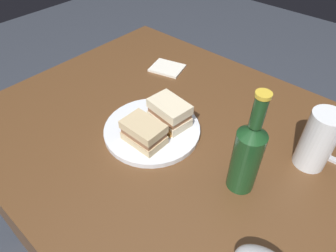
% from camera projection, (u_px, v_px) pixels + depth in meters
% --- Properties ---
extents(dining_table, '(1.16, 0.86, 0.75)m').
position_uv_depth(dining_table, '(180.00, 211.00, 1.05)').
color(dining_table, brown).
rests_on(dining_table, ground).
extents(plate, '(0.26, 0.26, 0.01)m').
position_uv_depth(plate, '(152.00, 130.00, 0.81)').
color(plate, white).
rests_on(plate, dining_table).
extents(sandwich_half_left, '(0.11, 0.07, 0.06)m').
position_uv_depth(sandwich_half_left, '(144.00, 132.00, 0.74)').
color(sandwich_half_left, '#CCB284').
rests_on(sandwich_half_left, plate).
extents(sandwich_half_right, '(0.12, 0.09, 0.07)m').
position_uv_depth(sandwich_half_right, '(170.00, 113.00, 0.80)').
color(sandwich_half_right, beige).
rests_on(sandwich_half_right, plate).
extents(potato_wedge_front, '(0.04, 0.04, 0.01)m').
position_uv_depth(potato_wedge_front, '(165.00, 128.00, 0.79)').
color(potato_wedge_front, '#AD702D').
rests_on(potato_wedge_front, plate).
extents(potato_wedge_middle, '(0.04, 0.05, 0.02)m').
position_uv_depth(potato_wedge_middle, '(158.00, 134.00, 0.77)').
color(potato_wedge_middle, '#AD702D').
rests_on(potato_wedge_middle, plate).
extents(potato_wedge_back, '(0.06, 0.04, 0.02)m').
position_uv_depth(potato_wedge_back, '(151.00, 137.00, 0.76)').
color(potato_wedge_back, '#B77F33').
rests_on(potato_wedge_back, plate).
extents(potato_wedge_left_edge, '(0.04, 0.03, 0.02)m').
position_uv_depth(potato_wedge_left_edge, '(154.00, 139.00, 0.76)').
color(potato_wedge_left_edge, '#AD702D').
rests_on(potato_wedge_left_edge, plate).
extents(potato_wedge_right_edge, '(0.05, 0.03, 0.02)m').
position_uv_depth(potato_wedge_right_edge, '(168.00, 130.00, 0.78)').
color(potato_wedge_right_edge, '#AD702D').
rests_on(potato_wedge_right_edge, plate).
extents(pint_glass, '(0.08, 0.08, 0.15)m').
position_uv_depth(pint_glass, '(317.00, 143.00, 0.68)').
color(pint_glass, white).
rests_on(pint_glass, dining_table).
extents(cider_bottle, '(0.06, 0.06, 0.26)m').
position_uv_depth(cider_bottle, '(247.00, 155.00, 0.61)').
color(cider_bottle, '#19421E').
rests_on(cider_bottle, dining_table).
extents(napkin, '(0.13, 0.12, 0.01)m').
position_uv_depth(napkin, '(167.00, 68.00, 1.05)').
color(napkin, silver).
rests_on(napkin, dining_table).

